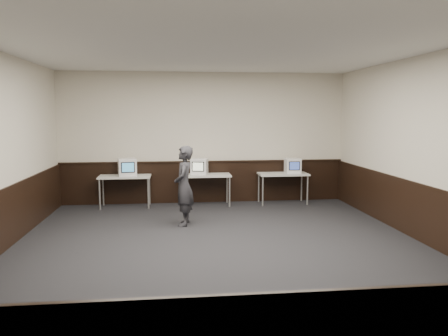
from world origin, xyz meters
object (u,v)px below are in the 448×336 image
object	(u,v)px
desk_center	(206,177)
person	(184,186)
emac_right	(293,166)
desk_left	(125,179)
emac_center	(199,166)
desk_right	(283,176)
emac_left	(127,167)

from	to	relation	value
desk_center	person	world-z (taller)	person
emac_right	desk_left	bearing A→B (deg)	-177.62
desk_center	emac_center	bearing A→B (deg)	163.53
emac_right	person	size ratio (longest dim) A/B	0.25
desk_right	person	size ratio (longest dim) A/B	0.76
desk_center	emac_left	xyz separation A→B (m)	(-1.84, -0.03, 0.28)
desk_center	emac_left	bearing A→B (deg)	-179.14
desk_left	emac_left	xyz separation A→B (m)	(0.06, -0.03, 0.28)
desk_right	emac_center	bearing A→B (deg)	178.81
desk_right	desk_center	bearing A→B (deg)	180.00
emac_left	desk_left	bearing A→B (deg)	146.12
desk_center	person	distance (m)	1.93
emac_right	emac_center	bearing A→B (deg)	-178.35
desk_center	emac_right	distance (m)	2.16
emac_right	desk_center	bearing A→B (deg)	-177.24
desk_right	emac_right	distance (m)	0.35
emac_center	emac_right	bearing A→B (deg)	12.48
desk_left	desk_right	bearing A→B (deg)	0.00
desk_left	emac_left	bearing A→B (deg)	-23.49
desk_right	person	distance (m)	3.07
desk_right	desk_left	bearing A→B (deg)	180.00
desk_right	emac_right	bearing A→B (deg)	6.95
desk_center	emac_right	size ratio (longest dim) A/B	3.01
desk_right	emac_left	distance (m)	3.75
desk_center	emac_right	world-z (taller)	emac_right
desk_right	emac_center	xyz separation A→B (m)	(-2.04, 0.04, 0.26)
emac_left	emac_right	distance (m)	3.98
person	emac_center	bearing A→B (deg)	174.87
desk_left	desk_right	world-z (taller)	same
emac_center	person	bearing A→B (deg)	-89.59
emac_center	person	world-z (taller)	person
desk_right	emac_right	xyz separation A→B (m)	(0.25, 0.03, 0.25)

